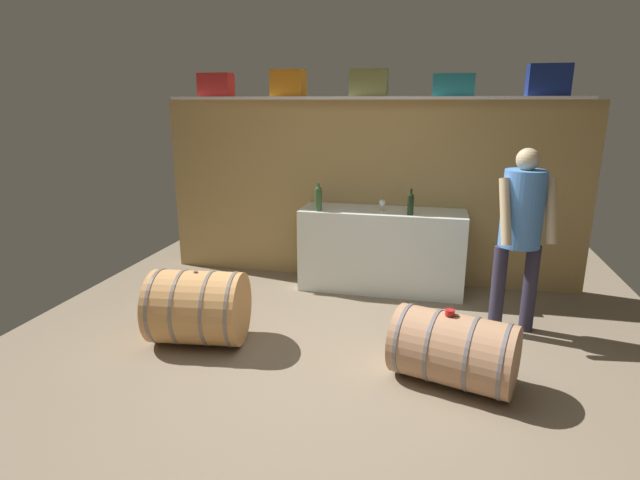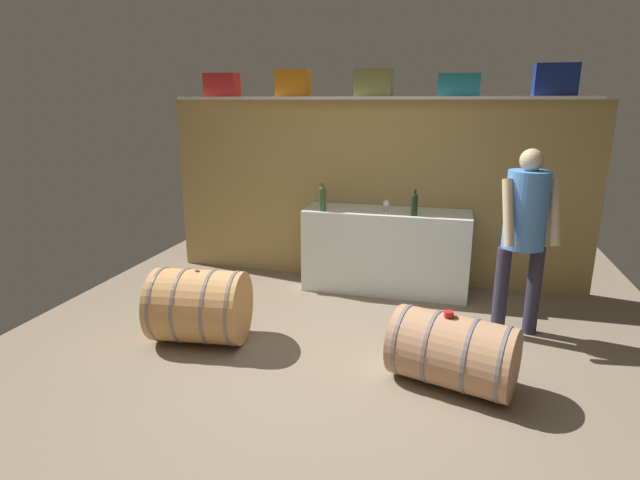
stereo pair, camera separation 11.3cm
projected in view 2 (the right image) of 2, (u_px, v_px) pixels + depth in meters
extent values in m
cube|color=#7E6E59|center=(336.00, 347.00, 4.45)|extent=(6.08, 8.17, 0.02)
cube|color=tan|center=(372.00, 193.00, 5.91)|extent=(4.88, 0.10, 2.10)
cube|color=white|center=(373.00, 98.00, 5.49)|extent=(4.49, 0.40, 0.03)
cube|color=red|center=(222.00, 85.00, 5.88)|extent=(0.40, 0.21, 0.26)
cube|color=orange|center=(293.00, 83.00, 5.66)|extent=(0.36, 0.27, 0.29)
cube|color=olive|center=(374.00, 83.00, 5.45)|extent=(0.41, 0.24, 0.28)
cube|color=#1F757F|center=(459.00, 85.00, 5.24)|extent=(0.42, 0.22, 0.23)
cube|color=navy|center=(555.00, 80.00, 5.01)|extent=(0.40, 0.29, 0.31)
cube|color=white|center=(386.00, 250.00, 5.69)|extent=(1.82, 0.58, 0.92)
cylinder|color=black|center=(415.00, 207.00, 5.31)|extent=(0.06, 0.06, 0.19)
sphere|color=black|center=(415.00, 197.00, 5.28)|extent=(0.06, 0.06, 0.06)
cylinder|color=black|center=(415.00, 193.00, 5.27)|extent=(0.03, 0.03, 0.07)
cylinder|color=#33522D|center=(322.00, 201.00, 5.52)|extent=(0.08, 0.08, 0.22)
sphere|color=#33522D|center=(322.00, 190.00, 5.49)|extent=(0.08, 0.08, 0.08)
cylinder|color=#33522D|center=(322.00, 186.00, 5.48)|extent=(0.03, 0.03, 0.06)
cylinder|color=white|center=(386.00, 211.00, 5.52)|extent=(0.07, 0.07, 0.00)
cylinder|color=white|center=(386.00, 208.00, 5.51)|extent=(0.01, 0.01, 0.06)
sphere|color=white|center=(386.00, 203.00, 5.50)|extent=(0.08, 0.08, 0.08)
sphere|color=maroon|center=(386.00, 204.00, 5.50)|extent=(0.05, 0.05, 0.05)
cylinder|color=tan|center=(453.00, 351.00, 3.78)|extent=(1.01, 0.78, 0.54)
cylinder|color=slate|center=(406.00, 340.00, 3.96)|extent=(0.19, 0.54, 0.56)
cylinder|color=slate|center=(434.00, 347.00, 3.85)|extent=(0.19, 0.54, 0.56)
cylinder|color=slate|center=(472.00, 356.00, 3.71)|extent=(0.19, 0.54, 0.56)
cylinder|color=slate|center=(505.00, 364.00, 3.59)|extent=(0.19, 0.54, 0.56)
cylinder|color=brown|center=(456.00, 317.00, 3.70)|extent=(0.04, 0.04, 0.01)
cylinder|color=tan|center=(200.00, 306.00, 4.48)|extent=(0.87, 0.73, 0.65)
cylinder|color=slate|center=(164.00, 304.00, 4.53)|extent=(0.10, 0.66, 0.66)
cylinder|color=slate|center=(186.00, 305.00, 4.50)|extent=(0.10, 0.66, 0.66)
cylinder|color=slate|center=(213.00, 307.00, 4.47)|extent=(0.10, 0.66, 0.66)
cylinder|color=slate|center=(236.00, 308.00, 4.44)|extent=(0.10, 0.66, 0.66)
cylinder|color=brown|center=(197.00, 271.00, 4.40)|extent=(0.04, 0.04, 0.01)
cylinder|color=red|center=(449.00, 314.00, 3.71)|extent=(0.07, 0.07, 0.04)
cylinder|color=#2D293D|center=(501.00, 292.00, 4.59)|extent=(0.13, 0.13, 0.83)
cylinder|color=#2D293D|center=(533.00, 291.00, 4.61)|extent=(0.13, 0.13, 0.83)
cylinder|color=#4B84D5|center=(526.00, 210.00, 4.40)|extent=(0.36, 0.36, 0.68)
sphere|color=tan|center=(532.00, 160.00, 4.28)|extent=(0.20, 0.20, 0.20)
cylinder|color=tan|center=(508.00, 213.00, 4.29)|extent=(0.16, 0.26, 0.58)
cylinder|color=tan|center=(555.00, 212.00, 4.31)|extent=(0.15, 0.24, 0.58)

